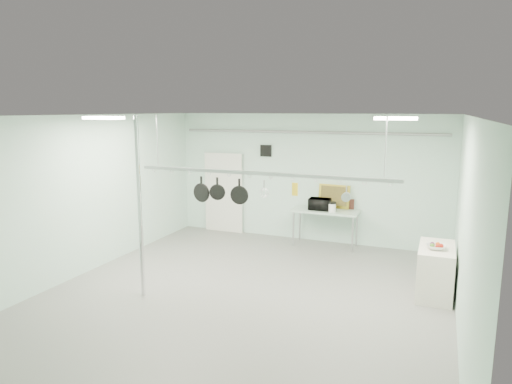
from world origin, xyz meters
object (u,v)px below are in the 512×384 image
at_px(prep_table, 326,213).
at_px(pot_rack, 260,172).
at_px(fruit_bowl, 436,247).
at_px(chrome_pole, 140,208).
at_px(skillet_right, 239,192).
at_px(microwave, 320,204).
at_px(side_cabinet, 435,271).
at_px(skillet_mid, 217,188).
at_px(skillet_left, 201,189).
at_px(coffee_canister, 332,208).

height_order(prep_table, pot_rack, pot_rack).
bearing_deg(fruit_bowl, chrome_pole, -159.14).
relative_size(chrome_pole, skillet_right, 6.76).
bearing_deg(microwave, chrome_pole, 61.29).
relative_size(microwave, skillet_right, 1.06).
height_order(pot_rack, microwave, pot_rack).
bearing_deg(side_cabinet, skillet_mid, -163.82).
bearing_deg(prep_table, microwave, -162.11).
height_order(microwave, skillet_right, skillet_right).
relative_size(skillet_left, skillet_mid, 1.19).
bearing_deg(prep_table, fruit_bowl, -42.96).
relative_size(chrome_pole, prep_table, 2.00).
bearing_deg(pot_rack, prep_table, 83.09).
bearing_deg(prep_table, side_cabinet, -40.79).
distance_m(coffee_canister, skillet_right, 3.39).
xyz_separation_m(microwave, fruit_bowl, (2.67, -2.31, -0.10)).
bearing_deg(coffee_canister, side_cabinet, -40.75).
xyz_separation_m(skillet_left, skillet_mid, (0.33, 0.00, 0.04)).
bearing_deg(fruit_bowl, coffee_canister, 136.89).
height_order(chrome_pole, skillet_right, chrome_pole).
relative_size(coffee_canister, skillet_right, 0.43).
relative_size(side_cabinet, skillet_mid, 3.01).
height_order(prep_table, skillet_left, skillet_left).
bearing_deg(skillet_right, coffee_canister, 66.68).
distance_m(prep_table, side_cabinet, 3.39).
relative_size(prep_table, fruit_bowl, 4.78).
distance_m(chrome_pole, skillet_right, 1.77).
relative_size(chrome_pole, skillet_left, 6.75).
xyz_separation_m(prep_table, fruit_bowl, (2.53, -2.36, 0.11)).
height_order(coffee_canister, skillet_mid, skillet_mid).
bearing_deg(skillet_right, chrome_pole, -154.69).
relative_size(pot_rack, skillet_mid, 12.02).
xyz_separation_m(pot_rack, skillet_left, (-1.17, 0.00, -0.38)).
bearing_deg(coffee_canister, skillet_mid, -114.69).
bearing_deg(fruit_bowl, side_cabinet, 83.56).
distance_m(side_cabinet, coffee_canister, 3.15).
xyz_separation_m(prep_table, skillet_mid, (-1.24, -3.30, 1.05)).
distance_m(prep_table, fruit_bowl, 3.46).
height_order(side_cabinet, fruit_bowl, fruit_bowl).
bearing_deg(skillet_mid, coffee_canister, 51.26).
bearing_deg(skillet_mid, fruit_bowl, -0.03).
relative_size(prep_table, pot_rack, 0.33).
distance_m(prep_table, pot_rack, 3.61).
height_order(prep_table, microwave, microwave).
height_order(skillet_left, skillet_mid, same).
distance_m(pot_rack, skillet_right, 0.55).
bearing_deg(chrome_pole, side_cabinet, 22.41).
bearing_deg(skillet_right, skillet_left, 174.36).
bearing_deg(pot_rack, fruit_bowl, 17.81).
height_order(prep_table, skillet_right, skillet_right).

